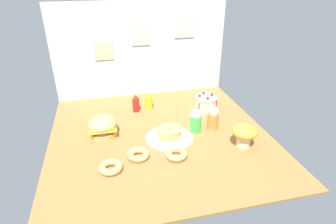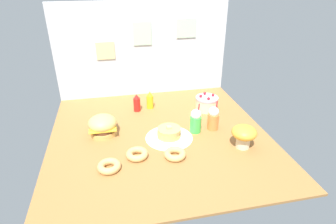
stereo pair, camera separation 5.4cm
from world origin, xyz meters
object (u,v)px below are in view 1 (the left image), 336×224
cream_soda_cup (196,120)px  donut_pink_glaze (111,167)px  burger (103,126)px  donut_vanilla (176,154)px  layer_cake (206,103)px  mushroom_stool (244,133)px  ketchup_bottle (136,103)px  orange_float_cup (213,117)px  donut_chocolate (138,154)px  pancake_stack (169,134)px  mustard_bottle (148,101)px

cream_soda_cup → donut_pink_glaze: 87.56cm
burger → donut_vanilla: 72.85cm
donut_vanilla → layer_cake: bearing=55.2°
burger → donut_vanilla: bearing=-40.9°
mushroom_stool → cream_soda_cup: bearing=134.1°
ketchup_bottle → donut_vanilla: 89.37cm
orange_float_cup → donut_chocolate: 79.67cm
cream_soda_cup → mushroom_stool: (31.13, -32.14, 1.17)cm
donut_pink_glaze → mushroom_stool: bearing=3.4°
pancake_stack → ketchup_bottle: ketchup_bottle is taller
mustard_bottle → donut_vanilla: size_ratio=1.08×
burger → ketchup_bottle: bearing=48.4°
pancake_stack → layer_cake: layer_cake is taller
donut_chocolate → donut_vanilla: (29.25, -6.18, 0.00)cm
cream_soda_cup → donut_vanilla: size_ratio=1.61×
pancake_stack → orange_float_cup: 44.18cm
donut_pink_glaze → burger: bearing=94.1°
ketchup_bottle → orange_float_cup: (64.26, -51.16, 2.34)cm
burger → mushroom_stool: 122.02cm
layer_cake → mushroom_stool: bearing=-84.9°
pancake_stack → donut_pink_glaze: 61.80cm
donut_pink_glaze → donut_chocolate: bearing=26.2°
mustard_bottle → pancake_stack: bearing=-83.2°
donut_pink_glaze → donut_vanilla: bearing=5.1°
mustard_bottle → mushroom_stool: mushroom_stool is taller
layer_cake → ketchup_bottle: ketchup_bottle is taller
ketchup_bottle → donut_pink_glaze: (-31.13, -91.48, -5.92)cm
orange_float_cup → donut_pink_glaze: orange_float_cup is taller
ketchup_bottle → mustard_bottle: same height
layer_cake → donut_chocolate: layer_cake is taller
donut_vanilla → ketchup_bottle: bearing=103.0°
layer_cake → orange_float_cup: orange_float_cup is taller
donut_chocolate → mushroom_stool: size_ratio=0.85×
layer_cake → pancake_stack: bearing=-137.5°
mustard_bottle → donut_pink_glaze: mustard_bottle is taller
burger → donut_chocolate: size_ratio=1.43×
pancake_stack → layer_cake: bearing=42.5°
orange_float_cup → donut_vanilla: size_ratio=1.61×
mustard_bottle → donut_chocolate: bearing=-105.2°
pancake_stack → mushroom_stool: size_ratio=1.55×
ketchup_bottle → burger: bearing=-131.6°
cream_soda_cup → burger: bearing=170.6°
pancake_stack → layer_cake: 68.54cm
cream_soda_cup → donut_chocolate: (-56.31, -27.81, -8.26)cm
burger → layer_cake: bearing=14.2°
burger → ketchup_bottle: size_ratio=1.33×
layer_cake → donut_vanilla: bearing=-124.8°
orange_float_cup → layer_cake: bearing=79.1°
cream_soda_cup → mushroom_stool: 44.76cm
mustard_bottle → donut_vanilla: mustard_bottle is taller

